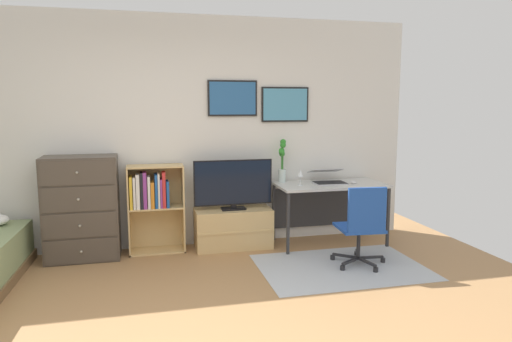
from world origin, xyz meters
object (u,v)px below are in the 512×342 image
at_px(wine_glass, 300,174).
at_px(computer_mouse, 353,182).
at_px(laptop, 328,177).
at_px(television, 233,185).
at_px(desk, 327,193).
at_px(office_chair, 362,224).
at_px(bamboo_vase, 282,161).
at_px(tv_stand, 233,228).
at_px(bookshelf, 153,200).
at_px(dresser, 82,208).

bearing_deg(wine_glass, computer_mouse, -2.46).
bearing_deg(laptop, television, -179.09).
height_order(desk, laptop, laptop).
relative_size(office_chair, bamboo_vase, 1.63).
bearing_deg(tv_stand, computer_mouse, -7.28).
relative_size(office_chair, computer_mouse, 8.27).
relative_size(laptop, bamboo_vase, 0.82).
bearing_deg(laptop, wine_glass, -161.97).
bearing_deg(tv_stand, television, -90.00).
bearing_deg(television, desk, -0.87).
height_order(television, desk, television).
bearing_deg(computer_mouse, laptop, 152.70).
distance_m(tv_stand, office_chair, 1.54).
bearing_deg(laptop, tv_stand, 179.80).
bearing_deg(bookshelf, office_chair, -26.11).
bearing_deg(computer_mouse, dresser, 176.90).
height_order(tv_stand, computer_mouse, computer_mouse).
xyz_separation_m(dresser, wine_glass, (2.45, -0.14, 0.31)).
bearing_deg(wine_glass, office_chair, -64.34).
bearing_deg(wine_glass, tv_stand, 168.66).
height_order(bookshelf, bamboo_vase, bamboo_vase).
bearing_deg(tv_stand, laptop, -2.10).
bearing_deg(office_chair, laptop, 95.38).
bearing_deg(bookshelf, bamboo_vase, 2.31).
height_order(office_chair, computer_mouse, office_chair).
distance_m(television, office_chair, 1.54).
xyz_separation_m(dresser, computer_mouse, (3.11, -0.17, 0.19)).
height_order(tv_stand, wine_glass, wine_glass).
xyz_separation_m(tv_stand, wine_glass, (0.77, -0.16, 0.64)).
bearing_deg(laptop, bamboo_vase, 166.28).
bearing_deg(computer_mouse, desk, 152.07).
bearing_deg(computer_mouse, bookshelf, 174.48).
bearing_deg(computer_mouse, tv_stand, 172.72).
distance_m(bookshelf, television, 0.93).
xyz_separation_m(bookshelf, desk, (2.08, -0.08, 0.00)).
height_order(bookshelf, office_chair, bookshelf).
bearing_deg(bookshelf, laptop, -2.39).
height_order(laptop, bamboo_vase, bamboo_vase).
height_order(tv_stand, desk, desk).
distance_m(bookshelf, computer_mouse, 2.37).
height_order(bamboo_vase, wine_glass, bamboo_vase).
relative_size(television, desk, 0.71).
bearing_deg(bamboo_vase, television, -168.44).
bearing_deg(desk, bamboo_vase, 164.70).
distance_m(bookshelf, bamboo_vase, 1.60).
bearing_deg(television, tv_stand, 90.00).
height_order(laptop, computer_mouse, laptop).
distance_m(tv_stand, laptop, 1.30).
distance_m(dresser, laptop, 2.85).
xyz_separation_m(tv_stand, computer_mouse, (1.44, -0.18, 0.52)).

